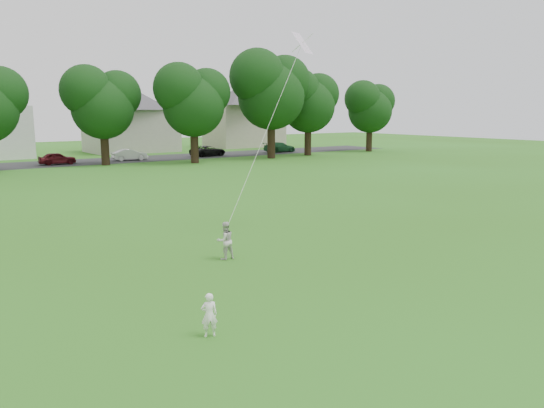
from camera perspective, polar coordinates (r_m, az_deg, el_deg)
ground at (r=12.97m, az=1.75°, el=-11.76°), size 160.00×160.00×0.00m
toddler at (r=11.68m, az=-6.78°, el=-11.75°), size 0.41×0.33×0.98m
older_boy at (r=17.41m, az=-5.07°, el=-3.94°), size 0.62×0.48×1.25m
kite at (r=19.09m, az=-0.54°, el=8.03°), size 3.01×1.55×8.36m
tree_row at (r=47.13m, az=-22.69°, el=11.10°), size 82.20×8.98×11.23m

